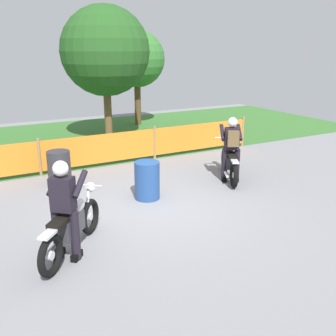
% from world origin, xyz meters
% --- Properties ---
extents(ground, '(24.00, 24.00, 0.02)m').
position_xyz_m(ground, '(0.00, 0.00, -0.01)').
color(ground, gray).
extents(grass_verge, '(24.00, 7.76, 0.01)m').
position_xyz_m(grass_verge, '(0.00, 7.30, 0.01)').
color(grass_verge, '#386B2D').
rests_on(grass_verge, ground).
extents(barrier_fence, '(10.53, 0.08, 1.05)m').
position_xyz_m(barrier_fence, '(0.00, 3.42, 0.54)').
color(barrier_fence, '#997547').
rests_on(barrier_fence, ground).
extents(tree_near_left, '(3.18, 3.18, 4.83)m').
position_xyz_m(tree_near_left, '(1.42, 6.63, 3.23)').
color(tree_near_left, brown).
rests_on(tree_near_left, ground).
extents(tree_near_right, '(2.44, 2.44, 4.10)m').
position_xyz_m(tree_near_right, '(3.68, 8.93, 2.86)').
color(tree_near_right, brown).
rests_on(tree_near_right, ground).
extents(motorcycle_lead, '(1.50, 1.68, 1.01)m').
position_xyz_m(motorcycle_lead, '(-2.10, -1.09, 0.49)').
color(motorcycle_lead, black).
rests_on(motorcycle_lead, ground).
extents(motorcycle_trailing, '(1.10, 1.91, 0.99)m').
position_xyz_m(motorcycle_trailing, '(2.62, 0.79, 0.48)').
color(motorcycle_trailing, black).
rests_on(motorcycle_trailing, ground).
extents(rider_lead, '(0.73, 0.73, 1.69)m').
position_xyz_m(rider_lead, '(-2.24, -1.25, 0.92)').
color(rider_lead, black).
rests_on(rider_lead, ground).
extents(rider_trailing, '(0.70, 0.79, 1.69)m').
position_xyz_m(rider_trailing, '(2.52, 0.58, 0.95)').
color(rider_trailing, black).
rests_on(rider_trailing, ground).
extents(oil_drum, '(0.58, 0.58, 0.88)m').
position_xyz_m(oil_drum, '(-1.45, 2.46, 0.44)').
color(oil_drum, '#2D2D33').
rests_on(oil_drum, ground).
extents(spare_drum, '(0.58, 0.58, 0.88)m').
position_xyz_m(spare_drum, '(0.09, 0.53, 0.44)').
color(spare_drum, navy).
rests_on(spare_drum, ground).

